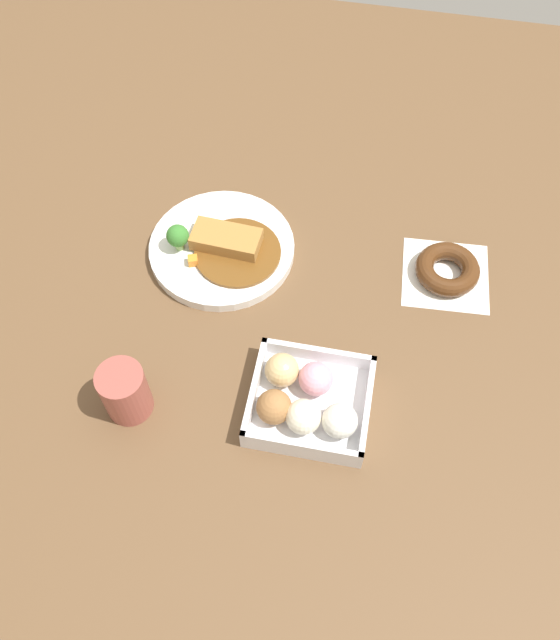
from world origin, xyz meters
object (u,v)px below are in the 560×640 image
donut_box (306,400)px  chocolate_ring_donut (447,270)px  curry_plate (222,247)px  coffee_mug (125,392)px

donut_box → chocolate_ring_donut: donut_box is taller
curry_plate → coffee_mug: size_ratio=2.65×
donut_box → chocolate_ring_donut: bearing=56.3°
chocolate_ring_donut → donut_box: bearing=-123.7°
donut_box → chocolate_ring_donut: (0.19, 0.28, -0.01)m
chocolate_ring_donut → coffee_mug: coffee_mug is taller
coffee_mug → curry_plate: bearing=77.6°
curry_plate → coffee_mug: (-0.07, -0.30, 0.03)m
donut_box → coffee_mug: (-0.25, -0.04, 0.02)m
donut_box → coffee_mug: bearing=-170.2°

